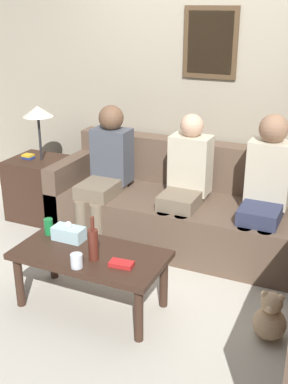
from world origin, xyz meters
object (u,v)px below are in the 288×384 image
(teddy_bear, at_px, (270,318))
(drinking_glass, at_px, (77,261))
(wine_bottle, at_px, (93,243))
(person_left, at_px, (106,168))
(person_right, at_px, (266,187))
(couch_main, at_px, (188,210))
(person_middle, at_px, (186,179))
(coffee_table, at_px, (90,260))

(teddy_bear, bearing_deg, drinking_glass, -162.95)
(wine_bottle, distance_m, drinking_glass, 0.16)
(person_left, xyz_separation_m, person_right, (1.41, 0.04, 0.03))
(couch_main, bearing_deg, person_middle, -84.98)
(coffee_table, bearing_deg, couch_main, 77.25)
(person_left, height_order, person_right, person_right)
(coffee_table, bearing_deg, person_right, 49.42)
(drinking_glass, relative_size, person_left, 0.08)
(person_left, distance_m, teddy_bear, 1.97)
(coffee_table, height_order, wine_bottle, wine_bottle)
(coffee_table, height_order, person_middle, person_middle)
(coffee_table, bearing_deg, teddy_bear, 7.60)
(couch_main, distance_m, person_middle, 0.36)
(person_left, bearing_deg, drinking_glass, -69.58)
(person_left, bearing_deg, person_middle, 2.93)
(couch_main, height_order, coffee_table, couch_main)
(person_middle, bearing_deg, couch_main, 95.02)
(person_left, relative_size, person_right, 0.96)
(coffee_table, xyz_separation_m, teddy_bear, (1.22, 0.16, -0.22))
(person_right, relative_size, teddy_bear, 3.64)
(coffee_table, height_order, drinking_glass, drinking_glass)
(wine_bottle, relative_size, person_left, 0.26)
(coffee_table, distance_m, drinking_glass, 0.23)
(wine_bottle, relative_size, drinking_glass, 3.34)
(couch_main, distance_m, teddy_bear, 1.43)
(drinking_glass, height_order, person_right, person_right)
(drinking_glass, distance_m, person_middle, 1.35)
(drinking_glass, bearing_deg, couch_main, 79.89)
(person_left, xyz_separation_m, person_middle, (0.74, 0.04, -0.01))
(drinking_glass, bearing_deg, teddy_bear, 17.05)
(coffee_table, distance_m, person_right, 1.50)
(person_middle, relative_size, teddy_bear, 3.46)
(couch_main, bearing_deg, coffee_table, -102.75)
(wine_bottle, distance_m, teddy_bear, 1.24)
(couch_main, bearing_deg, teddy_bear, -48.69)
(wine_bottle, height_order, teddy_bear, wine_bottle)
(couch_main, relative_size, person_middle, 2.04)
(person_left, bearing_deg, teddy_bear, -28.52)
(coffee_table, xyz_separation_m, drinking_glass, (0.02, -0.20, 0.11))
(coffee_table, relative_size, person_left, 0.88)
(person_middle, xyz_separation_m, person_right, (0.66, 0.01, 0.04))
(wine_bottle, distance_m, person_middle, 1.20)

